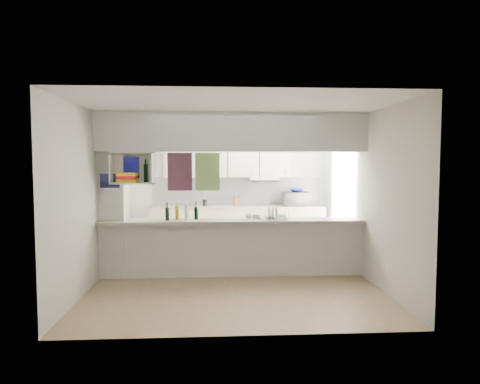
{
  "coord_description": "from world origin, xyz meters",
  "views": [
    {
      "loc": [
        -0.28,
        -6.8,
        1.84
      ],
      "look_at": [
        0.15,
        0.5,
        1.33
      ],
      "focal_mm": 32.0,
      "sensor_mm": 36.0,
      "label": 1
    }
  ],
  "objects": [
    {
      "name": "plastic_tubs",
      "position": [
        0.57,
        0.04,
        0.95
      ],
      "size": [
        0.53,
        0.22,
        0.07
      ],
      "color": "silver",
      "rests_on": "breakfast_bar"
    },
    {
      "name": "wall_left",
      "position": [
        -2.1,
        0.0,
        1.3
      ],
      "size": [
        0.0,
        4.8,
        4.8
      ],
      "primitive_type": "plane",
      "rotation": [
        1.57,
        0.0,
        1.57
      ],
      "color": "silver",
      "rests_on": "floor"
    },
    {
      "name": "floor",
      "position": [
        0.0,
        0.0,
        0.0
      ],
      "size": [
        4.8,
        4.8,
        0.0
      ],
      "primitive_type": "plane",
      "color": "#9B7E5A",
      "rests_on": "ground"
    },
    {
      "name": "dish_rack",
      "position": [
        0.68,
        -0.03,
        1.01
      ],
      "size": [
        0.41,
        0.31,
        0.22
      ],
      "rotation": [
        0.0,
        0.0,
        0.0
      ],
      "color": "silver",
      "rests_on": "breakfast_bar"
    },
    {
      "name": "servery_partition",
      "position": [
        -0.17,
        0.0,
        1.66
      ],
      "size": [
        4.2,
        0.5,
        2.6
      ],
      "color": "silver",
      "rests_on": "floor"
    },
    {
      "name": "utensil_jar",
      "position": [
        -0.49,
        2.15,
        0.99
      ],
      "size": [
        0.1,
        0.1,
        0.13
      ],
      "primitive_type": "cylinder",
      "color": "black",
      "rests_on": "bench_top"
    },
    {
      "name": "bowl",
      "position": [
        1.44,
        2.11,
        1.24
      ],
      "size": [
        0.27,
        0.27,
        0.07
      ],
      "primitive_type": "imported",
      "color": "#0D0F90",
      "rests_on": "microwave"
    },
    {
      "name": "ceiling",
      "position": [
        0.0,
        0.0,
        2.6
      ],
      "size": [
        4.8,
        4.8,
        0.0
      ],
      "primitive_type": "plane",
      "color": "white",
      "rests_on": "wall_back"
    },
    {
      "name": "microwave",
      "position": [
        1.44,
        2.09,
        1.06
      ],
      "size": [
        0.57,
        0.43,
        0.29
      ],
      "primitive_type": "imported",
      "rotation": [
        0.0,
        0.0,
        3.31
      ],
      "color": "white",
      "rests_on": "bench_top"
    },
    {
      "name": "cup",
      "position": [
        0.26,
        -0.05,
        0.98
      ],
      "size": [
        0.13,
        0.13,
        0.09
      ],
      "primitive_type": "imported",
      "rotation": [
        0.0,
        0.0,
        -0.19
      ],
      "color": "white",
      "rests_on": "dish_rack"
    },
    {
      "name": "wall_right",
      "position": [
        2.1,
        0.0,
        1.3
      ],
      "size": [
        0.0,
        4.8,
        4.8
      ],
      "primitive_type": "plane",
      "rotation": [
        1.57,
        0.0,
        -1.57
      ],
      "color": "silver",
      "rests_on": "floor"
    },
    {
      "name": "cubby_shelf",
      "position": [
        -1.57,
        -0.06,
        1.71
      ],
      "size": [
        0.65,
        0.35,
        0.5
      ],
      "color": "white",
      "rests_on": "bulkhead"
    },
    {
      "name": "knife_block",
      "position": [
        0.17,
        2.18,
        1.02
      ],
      "size": [
        0.11,
        0.1,
        0.2
      ],
      "primitive_type": "cube",
      "rotation": [
        0.0,
        0.0,
        0.19
      ],
      "color": "#58311E",
      "rests_on": "bench_top"
    },
    {
      "name": "wine_bottles",
      "position": [
        -0.8,
        -0.02,
        1.03
      ],
      "size": [
        0.51,
        0.14,
        0.32
      ],
      "color": "black",
      "rests_on": "breakfast_bar"
    },
    {
      "name": "kitchen_run",
      "position": [
        0.16,
        2.14,
        0.83
      ],
      "size": [
        3.6,
        0.63,
        2.24
      ],
      "color": "beige",
      "rests_on": "floor"
    },
    {
      "name": "wall_back",
      "position": [
        0.0,
        2.4,
        1.3
      ],
      "size": [
        4.2,
        0.0,
        4.2
      ],
      "primitive_type": "plane",
      "rotation": [
        1.57,
        0.0,
        0.0
      ],
      "color": "silver",
      "rests_on": "floor"
    }
  ]
}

